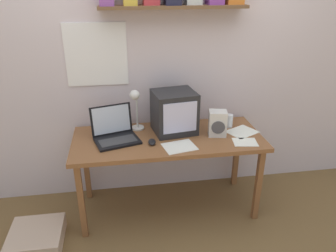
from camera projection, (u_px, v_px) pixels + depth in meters
ground_plane at (168, 206)px, 2.97m from camera, size 12.00×12.00×0.00m
back_wall at (161, 52)px, 2.78m from camera, size 5.60×0.24×2.60m
corner_desk at (168, 144)px, 2.71m from camera, size 1.55×0.65×0.70m
crt_monitor at (174, 112)px, 2.72m from camera, size 0.38×0.35×0.35m
laptop at (115, 131)px, 2.63m from camera, size 0.40×0.37×0.26m
desk_lamp at (136, 104)px, 2.71m from camera, size 0.11×0.15×0.36m
juice_glass at (229, 121)px, 2.86m from camera, size 0.07×0.07×0.11m
space_heater at (218, 123)px, 2.68m from camera, size 0.16×0.14×0.21m
computer_mouse at (152, 142)px, 2.57m from camera, size 0.07×0.11×0.03m
loose_paper_near_monitor at (179, 147)px, 2.53m from camera, size 0.28×0.24×0.00m
open_notebook at (245, 142)px, 2.60m from camera, size 0.21×0.18×0.00m
loose_paper_near_laptop at (242, 132)px, 2.78m from camera, size 0.30×0.28×0.00m
floor_cushion at (36, 238)px, 2.52m from camera, size 0.40×0.40×0.13m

